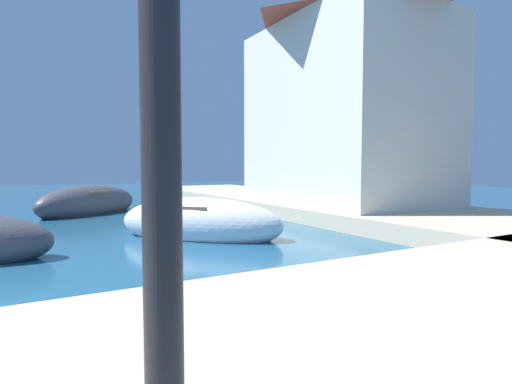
% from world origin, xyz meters
% --- Properties ---
extents(quay_promenade, '(44.00, 32.00, 0.50)m').
position_xyz_m(quay_promenade, '(4.32, -0.37, 0.25)').
color(quay_promenade, beige).
rests_on(quay_promenade, ground).
extents(moored_boat_1, '(4.99, 4.26, 1.51)m').
position_xyz_m(moored_boat_1, '(4.20, 11.19, 0.42)').
color(moored_boat_1, '#3F3F47').
rests_on(moored_boat_1, ground).
extents(moored_boat_7, '(4.37, 4.59, 1.44)m').
position_xyz_m(moored_boat_7, '(6.02, 3.61, 0.40)').
color(moored_boat_7, white).
rests_on(moored_boat_7, ground).
extents(waterfront_building_main, '(5.52, 7.66, 7.79)m').
position_xyz_m(waterfront_building_main, '(13.00, 5.61, 4.44)').
color(waterfront_building_main, silver).
rests_on(waterfront_building_main, quay_promenade).
extents(quayside_tree, '(2.81, 2.81, 4.44)m').
position_xyz_m(quayside_tree, '(12.20, 8.68, 3.52)').
color(quayside_tree, brown).
rests_on(quayside_tree, quay_promenade).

